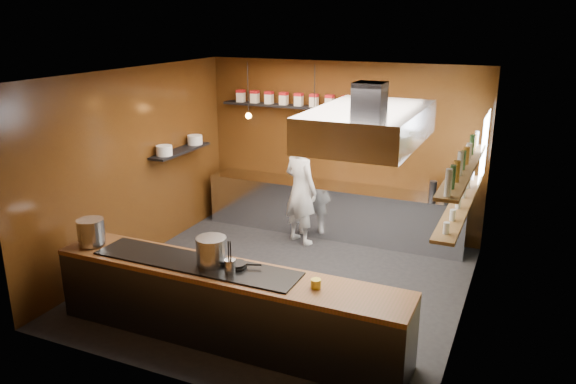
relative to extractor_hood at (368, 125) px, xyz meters
The scene contains 26 objects.
floor 2.85m from the extractor_hood, 162.90° to the left, with size 5.00×5.00×0.00m, color black.
back_wall 3.33m from the extractor_hood, 114.15° to the left, with size 5.00×5.00×0.00m, color black.
left_wall 3.95m from the extractor_hood, behind, with size 5.00×5.00×0.00m, color black.
right_wall 1.62m from the extractor_hood, 18.43° to the left, with size 5.00×5.00×0.00m, color #4E4C2C.
ceiling 1.45m from the extractor_hood, 162.90° to the left, with size 5.00×5.00×0.00m, color silver.
window_pane 2.47m from the extractor_hood, 61.29° to the left, with size 1.00×1.00×0.00m, color white.
prep_counter 3.54m from the extractor_hood, 116.83° to the left, with size 4.60×0.65×0.90m, color silver.
pass_counter 2.70m from the extractor_hood, 137.38° to the right, with size 4.40×0.72×0.94m.
tin_shelf 3.54m from the extractor_hood, 128.56° to the left, with size 2.60×0.26×0.04m, color black.
plate_shelf 4.02m from the extractor_hood, 158.96° to the left, with size 0.30×1.40×0.04m, color black.
bottle_shelf_upper 1.38m from the extractor_hood, 33.94° to the left, with size 0.26×2.80×0.04m, color brown.
bottle_shelf_lower 1.64m from the extractor_hood, 33.94° to the left, with size 0.26×2.80×0.04m, color brown.
extractor_hood is the anchor object (origin of this frame).
pendant_left 3.44m from the extractor_hood, 142.13° to the left, with size 0.10×0.10×0.95m.
pendant_right 2.60m from the extractor_hood, 125.54° to the left, with size 0.10×0.10×0.95m.
storage_tins 3.44m from the extractor_hood, 126.60° to the left, with size 2.43×0.13×0.22m.
plate_stacks 3.99m from the extractor_hood, 158.96° to the left, with size 0.26×1.16×0.16m.
bottles 1.33m from the extractor_hood, 33.94° to the left, with size 0.06×2.66×0.24m.
wine_glasses 1.59m from the extractor_hood, 33.94° to the left, with size 0.07×2.37×0.13m.
stockpot_large 3.72m from the extractor_hood, 158.57° to the right, with size 0.34×0.34×0.33m, color #B6B9BD.
stockpot_small 2.35m from the extractor_hood, 141.56° to the right, with size 0.36×0.36×0.34m, color #B9BBC0.
utensil_crock 2.29m from the extractor_hood, 132.19° to the right, with size 0.13×0.13×0.17m, color #B5B8BD.
frying_pan 2.24m from the extractor_hood, 135.77° to the right, with size 0.41×0.25×0.06m.
butter_jar 1.96m from the extractor_hood, 98.00° to the right, with size 0.11×0.11×0.10m, color yellow.
espresso_machine 3.00m from the extractor_hood, 72.46° to the left, with size 0.40×0.38×0.40m, color black.
chef 3.05m from the extractor_hood, 130.14° to the left, with size 0.68×0.45×1.86m, color silver.
Camera 1 is at (3.07, -6.71, 3.72)m, focal length 35.00 mm.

